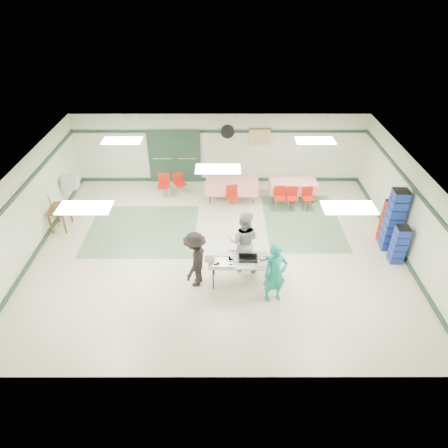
{
  "coord_description": "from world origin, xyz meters",
  "views": [
    {
      "loc": [
        0.16,
        -9.73,
        7.38
      ],
      "look_at": [
        0.16,
        -0.3,
        1.1
      ],
      "focal_mm": 32.0,
      "sensor_mm": 36.0,
      "label": 1
    }
  ],
  "objects_px": {
    "volunteer_teal": "(275,274)",
    "crate_stack_blue_a": "(399,245)",
    "chair_a": "(292,195)",
    "dining_table_b": "(232,186)",
    "chair_c": "(308,196)",
    "broom": "(54,213)",
    "dining_table_a": "(293,186)",
    "printer_table": "(59,211)",
    "serving_table": "(244,261)",
    "volunteer_grey": "(244,241)",
    "chair_loose_b": "(164,183)",
    "chair_d": "(232,195)",
    "office_printer": "(70,182)",
    "chair_loose_a": "(179,181)",
    "volunteer_dark": "(195,259)",
    "crate_stack_red": "(388,222)",
    "crate_stack_blue_b": "(394,220)",
    "chair_b": "(280,195)"
  },
  "relations": [
    {
      "from": "volunteer_teal",
      "to": "crate_stack_blue_a",
      "type": "bearing_deg",
      "value": 9.33
    },
    {
      "from": "chair_a",
      "to": "dining_table_b",
      "type": "bearing_deg",
      "value": 162.01
    },
    {
      "from": "chair_c",
      "to": "crate_stack_blue_a",
      "type": "height_order",
      "value": "crate_stack_blue_a"
    },
    {
      "from": "volunteer_teal",
      "to": "broom",
      "type": "xyz_separation_m",
      "value": [
        -6.67,
        3.13,
        -0.16
      ]
    },
    {
      "from": "dining_table_a",
      "to": "printer_table",
      "type": "relative_size",
      "value": 2.0
    },
    {
      "from": "serving_table",
      "to": "volunteer_teal",
      "type": "xyz_separation_m",
      "value": [
        0.75,
        -0.66,
        0.13
      ]
    },
    {
      "from": "serving_table",
      "to": "volunteer_grey",
      "type": "distance_m",
      "value": 0.64
    },
    {
      "from": "chair_loose_b",
      "to": "chair_c",
      "type": "bearing_deg",
      "value": -9.79
    },
    {
      "from": "chair_a",
      "to": "chair_c",
      "type": "distance_m",
      "value": 0.55
    },
    {
      "from": "volunteer_teal",
      "to": "chair_d",
      "type": "bearing_deg",
      "value": 88.99
    },
    {
      "from": "dining_table_a",
      "to": "office_printer",
      "type": "distance_m",
      "value": 7.82
    },
    {
      "from": "dining_table_b",
      "to": "chair_loose_a",
      "type": "xyz_separation_m",
      "value": [
        -1.95,
        0.47,
        -0.05
      ]
    },
    {
      "from": "volunteer_grey",
      "to": "chair_loose_b",
      "type": "distance_m",
      "value": 4.98
    },
    {
      "from": "volunteer_dark",
      "to": "serving_table",
      "type": "bearing_deg",
      "value": 107.1
    },
    {
      "from": "dining_table_a",
      "to": "broom",
      "type": "relative_size",
      "value": 1.28
    },
    {
      "from": "chair_a",
      "to": "broom",
      "type": "xyz_separation_m",
      "value": [
        -7.77,
        -1.41,
        0.18
      ]
    },
    {
      "from": "chair_a",
      "to": "chair_loose_b",
      "type": "height_order",
      "value": "chair_loose_b"
    },
    {
      "from": "printer_table",
      "to": "broom",
      "type": "height_order",
      "value": "broom"
    },
    {
      "from": "chair_a",
      "to": "office_printer",
      "type": "relative_size",
      "value": 1.6
    },
    {
      "from": "broom",
      "to": "chair_loose_b",
      "type": "bearing_deg",
      "value": 35.9
    },
    {
      "from": "volunteer_grey",
      "to": "crate_stack_red",
      "type": "xyz_separation_m",
      "value": [
        4.45,
        1.25,
        -0.2
      ]
    },
    {
      "from": "crate_stack_blue_b",
      "to": "volunteer_dark",
      "type": "bearing_deg",
      "value": -164.24
    },
    {
      "from": "chair_c",
      "to": "printer_table",
      "type": "distance_m",
      "value": 8.33
    },
    {
      "from": "chair_d",
      "to": "office_printer",
      "type": "xyz_separation_m",
      "value": [
        -5.6,
        0.14,
        0.42
      ]
    },
    {
      "from": "chair_d",
      "to": "crate_stack_red",
      "type": "xyz_separation_m",
      "value": [
        4.7,
        -2.04,
        0.19
      ]
    },
    {
      "from": "broom",
      "to": "chair_b",
      "type": "bearing_deg",
      "value": 11.39
    },
    {
      "from": "chair_c",
      "to": "chair_b",
      "type": "bearing_deg",
      "value": 169.4
    },
    {
      "from": "serving_table",
      "to": "broom",
      "type": "relative_size",
      "value": 1.42
    },
    {
      "from": "dining_table_b",
      "to": "crate_stack_red",
      "type": "xyz_separation_m",
      "value": [
        4.7,
        -2.61,
        0.15
      ]
    },
    {
      "from": "crate_stack_blue_a",
      "to": "crate_stack_red",
      "type": "relative_size",
      "value": 0.82
    },
    {
      "from": "dining_table_b",
      "to": "chair_loose_b",
      "type": "height_order",
      "value": "chair_loose_b"
    },
    {
      "from": "dining_table_b",
      "to": "printer_table",
      "type": "height_order",
      "value": "dining_table_b"
    },
    {
      "from": "serving_table",
      "to": "chair_loose_a",
      "type": "distance_m",
      "value": 5.4
    },
    {
      "from": "broom",
      "to": "dining_table_a",
      "type": "bearing_deg",
      "value": 14.62
    },
    {
      "from": "serving_table",
      "to": "crate_stack_blue_a",
      "type": "bearing_deg",
      "value": 12.36
    },
    {
      "from": "serving_table",
      "to": "chair_loose_b",
      "type": "relative_size",
      "value": 2.11
    },
    {
      "from": "serving_table",
      "to": "dining_table_b",
      "type": "bearing_deg",
      "value": 94.18
    },
    {
      "from": "volunteer_teal",
      "to": "volunteer_grey",
      "type": "distance_m",
      "value": 1.46
    },
    {
      "from": "volunteer_grey",
      "to": "chair_loose_a",
      "type": "bearing_deg",
      "value": -52.27
    },
    {
      "from": "chair_c",
      "to": "office_printer",
      "type": "bearing_deg",
      "value": 168.63
    },
    {
      "from": "dining_table_b",
      "to": "chair_c",
      "type": "xyz_separation_m",
      "value": [
        2.64,
        -0.57,
        -0.08
      ]
    },
    {
      "from": "dining_table_a",
      "to": "crate_stack_blue_b",
      "type": "xyz_separation_m",
      "value": [
        2.5,
        -2.9,
        0.42
      ]
    },
    {
      "from": "volunteer_grey",
      "to": "chair_c",
      "type": "relative_size",
      "value": 2.29
    },
    {
      "from": "chair_loose_a",
      "to": "crate_stack_blue_a",
      "type": "height_order",
      "value": "crate_stack_blue_a"
    },
    {
      "from": "chair_b",
      "to": "crate_stack_red",
      "type": "height_order",
      "value": "crate_stack_red"
    },
    {
      "from": "volunteer_teal",
      "to": "volunteer_dark",
      "type": "distance_m",
      "value": 2.11
    },
    {
      "from": "volunteer_teal",
      "to": "crate_stack_red",
      "type": "distance_m",
      "value": 4.48
    },
    {
      "from": "dining_table_b",
      "to": "printer_table",
      "type": "relative_size",
      "value": 2.23
    },
    {
      "from": "serving_table",
      "to": "chair_a",
      "type": "distance_m",
      "value": 4.32
    },
    {
      "from": "crate_stack_red",
      "to": "chair_b",
      "type": "bearing_deg",
      "value": 146.08
    }
  ]
}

